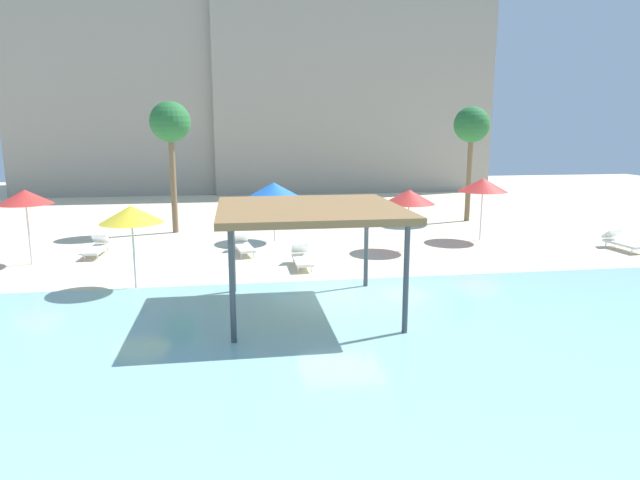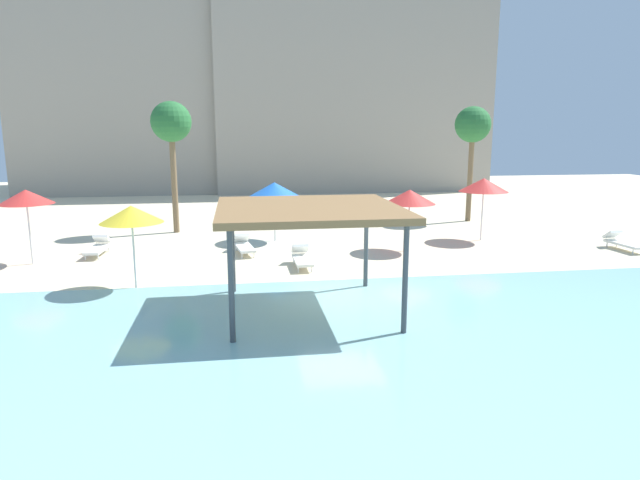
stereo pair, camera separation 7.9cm
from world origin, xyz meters
TOP-DOWN VIEW (x-y plane):
  - ground_plane at (0.00, 0.00)m, footprint 80.00×80.00m
  - lagoon_water at (0.00, -5.25)m, footprint 44.00×13.50m
  - shade_pavilion at (-1.16, -1.42)m, footprint 4.85×4.85m
  - beach_umbrella_red_0 at (3.88, 5.65)m, footprint 2.10×2.10m
  - beach_umbrella_blue_2 at (-1.43, 8.50)m, footprint 2.29×2.29m
  - beach_umbrella_red_3 at (-10.67, 5.48)m, footprint 1.92×1.92m
  - beach_umbrella_yellow_4 at (-6.28, 1.57)m, footprint 1.93×1.93m
  - beach_umbrella_red_5 at (7.79, 7.28)m, footprint 2.18×2.18m
  - lounge_chair_0 at (-2.84, 6.15)m, footprint 0.89×1.97m
  - lounge_chair_1 at (-0.77, 3.64)m, footprint 0.61×1.90m
  - lounge_chair_2 at (-8.60, 6.67)m, footprint 0.69×1.92m
  - lounge_chair_4 at (12.75, 4.52)m, footprint 0.75×1.94m
  - palm_tree_0 at (9.39, 12.43)m, footprint 1.90×1.90m
  - palm_tree_1 at (-6.04, 11.31)m, footprint 1.90×1.90m
  - hotel_block_0 at (-8.06, 32.61)m, footprint 22.78×11.59m
  - hotel_block_1 at (6.26, 31.33)m, footprint 21.60×10.40m

SIDE VIEW (x-z plane):
  - ground_plane at x=0.00m, z-range 0.00..0.00m
  - lagoon_water at x=0.00m, z-range 0.00..0.04m
  - lounge_chair_0 at x=-2.84m, z-range -0.04..0.70m
  - lounge_chair_1 at x=-0.77m, z-range -0.04..0.70m
  - lounge_chair_2 at x=-8.60m, z-range -0.04..0.70m
  - lounge_chair_4 at x=12.75m, z-range -0.04..0.70m
  - beach_umbrella_red_0 at x=3.88m, z-range 0.97..3.50m
  - beach_umbrella_blue_2 at x=-1.43m, z-range 1.00..3.63m
  - beach_umbrella_yellow_4 at x=-6.28m, z-range 1.05..3.69m
  - beach_umbrella_red_5 at x=7.79m, z-range 1.10..3.90m
  - beach_umbrella_red_3 at x=-10.67m, z-range 1.12..3.91m
  - shade_pavilion at x=-1.16m, z-range 1.30..4.23m
  - palm_tree_0 at x=9.39m, z-range 1.97..8.09m
  - palm_tree_1 at x=-6.04m, z-range 2.01..8.24m
  - hotel_block_0 at x=-8.06m, z-range 0.00..14.60m
  - hotel_block_1 at x=6.26m, z-range 0.00..16.03m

